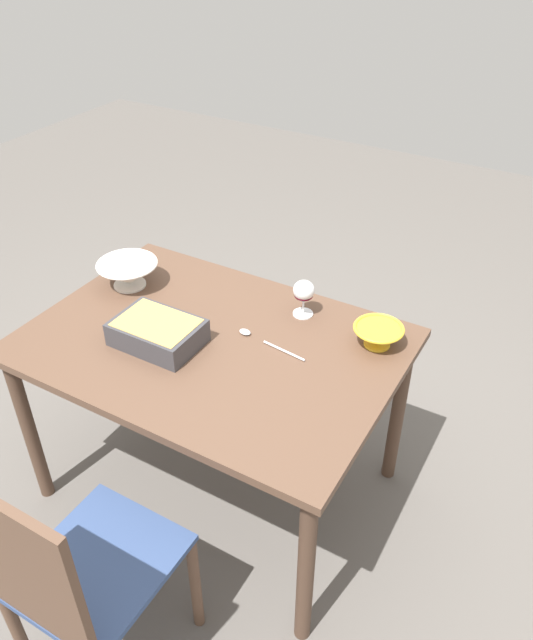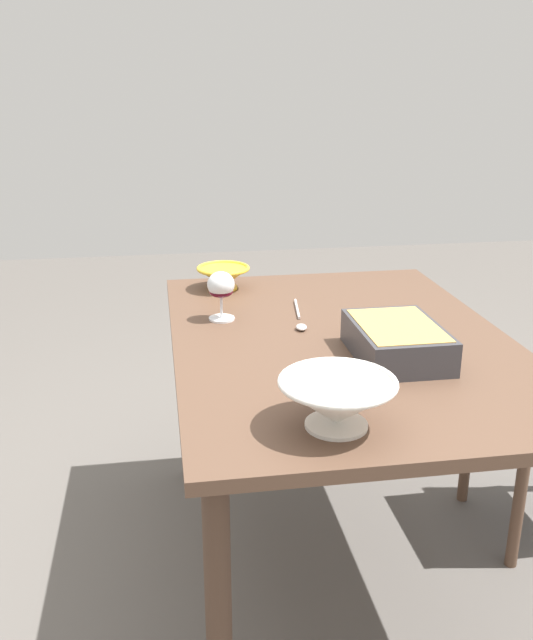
% 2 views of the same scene
% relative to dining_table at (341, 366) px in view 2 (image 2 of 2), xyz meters
% --- Properties ---
extents(ground_plane, '(8.00, 8.00, 0.00)m').
position_rel_dining_table_xyz_m(ground_plane, '(0.00, 0.00, -0.65)').
color(ground_plane, '#5B5651').
extents(dining_table, '(1.27, 0.90, 0.73)m').
position_rel_dining_table_xyz_m(dining_table, '(0.00, 0.00, 0.00)').
color(dining_table, brown).
rests_on(dining_table, ground_plane).
extents(wine_glass, '(0.08, 0.08, 0.14)m').
position_rel_dining_table_xyz_m(wine_glass, '(-0.20, -0.30, 0.18)').
color(wine_glass, white).
rests_on(wine_glass, dining_table).
extents(casserole_dish, '(0.29, 0.21, 0.09)m').
position_rel_dining_table_xyz_m(casserole_dish, '(0.15, 0.10, 0.13)').
color(casserole_dish, '#38383D').
rests_on(casserole_dish, dining_table).
extents(mixing_bowl, '(0.17, 0.17, 0.08)m').
position_rel_dining_table_xyz_m(mixing_bowl, '(-0.50, -0.27, 0.13)').
color(mixing_bowl, yellow).
rests_on(mixing_bowl, dining_table).
extents(small_bowl, '(0.24, 0.24, 0.10)m').
position_rel_dining_table_xyz_m(small_bowl, '(0.48, -0.14, 0.14)').
color(small_bowl, white).
rests_on(small_bowl, dining_table).
extents(serving_spoon, '(0.28, 0.05, 0.01)m').
position_rel_dining_table_xyz_m(serving_spoon, '(-0.14, -0.09, 0.09)').
color(serving_spoon, silver).
rests_on(serving_spoon, dining_table).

